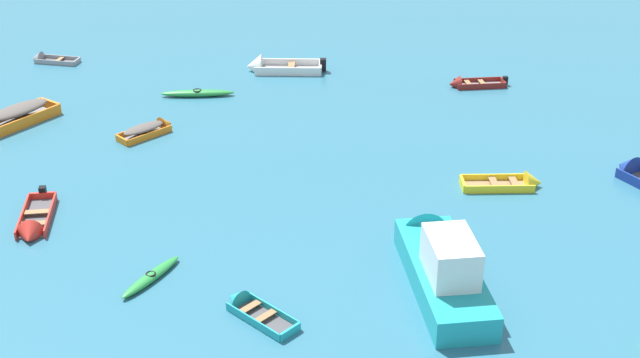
{
  "coord_description": "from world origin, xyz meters",
  "views": [
    {
      "loc": [
        0.35,
        -9.47,
        15.87
      ],
      "look_at": [
        0.0,
        20.93,
        0.15
      ],
      "focal_mm": 47.95,
      "sensor_mm": 36.0,
      "label": 1
    }
  ],
  "objects_px": {
    "rowboat_orange_far_right": "(152,128)",
    "rowboat_orange_outer_right": "(7,120)",
    "rowboat_deep_blue_cluster_outer": "(640,176)",
    "motor_launch_turquoise_midfield_left": "(441,262)",
    "rowboat_grey_near_right": "(45,59)",
    "kayak_green_back_row_center": "(151,277)",
    "rowboat_maroon_far_back": "(466,84)",
    "rowboat_white_midfield_right": "(270,67)",
    "rowboat_yellow_foreground_center": "(518,184)",
    "rowboat_turquoise_near_left": "(247,307)",
    "kayak_green_near_camera": "(197,93)",
    "rowboat_red_distant_center": "(33,227)"
  },
  "relations": [
    {
      "from": "rowboat_red_distant_center",
      "to": "rowboat_orange_outer_right",
      "type": "distance_m",
      "value": 10.05
    },
    {
      "from": "rowboat_orange_far_right",
      "to": "rowboat_white_midfield_right",
      "type": "bearing_deg",
      "value": 59.42
    },
    {
      "from": "rowboat_deep_blue_cluster_outer",
      "to": "rowboat_orange_outer_right",
      "type": "height_order",
      "value": "rowboat_orange_outer_right"
    },
    {
      "from": "rowboat_deep_blue_cluster_outer",
      "to": "rowboat_grey_near_right",
      "type": "xyz_separation_m",
      "value": [
        -28.26,
        13.88,
        -0.07
      ]
    },
    {
      "from": "rowboat_grey_near_right",
      "to": "rowboat_white_midfield_right",
      "type": "bearing_deg",
      "value": -6.24
    },
    {
      "from": "rowboat_yellow_foreground_center",
      "to": "rowboat_orange_outer_right",
      "type": "bearing_deg",
      "value": 165.82
    },
    {
      "from": "kayak_green_near_camera",
      "to": "rowboat_yellow_foreground_center",
      "type": "distance_m",
      "value": 17.01
    },
    {
      "from": "rowboat_yellow_foreground_center",
      "to": "rowboat_maroon_far_back",
      "type": "bearing_deg",
      "value": 92.65
    },
    {
      "from": "rowboat_grey_near_right",
      "to": "rowboat_white_midfield_right",
      "type": "distance_m",
      "value": 12.59
    },
    {
      "from": "rowboat_deep_blue_cluster_outer",
      "to": "kayak_green_back_row_center",
      "type": "height_order",
      "value": "rowboat_deep_blue_cluster_outer"
    },
    {
      "from": "kayak_green_near_camera",
      "to": "rowboat_red_distant_center",
      "type": "relative_size",
      "value": 1.0
    },
    {
      "from": "motor_launch_turquoise_midfield_left",
      "to": "rowboat_grey_near_right",
      "type": "relative_size",
      "value": 2.5
    },
    {
      "from": "kayak_green_near_camera",
      "to": "rowboat_red_distant_center",
      "type": "xyz_separation_m",
      "value": [
        -4.14,
        -13.11,
        -0.01
      ]
    },
    {
      "from": "rowboat_deep_blue_cluster_outer",
      "to": "rowboat_grey_near_right",
      "type": "relative_size",
      "value": 1.34
    },
    {
      "from": "rowboat_maroon_far_back",
      "to": "rowboat_white_midfield_right",
      "type": "distance_m",
      "value": 10.43
    },
    {
      "from": "rowboat_red_distant_center",
      "to": "rowboat_white_midfield_right",
      "type": "bearing_deg",
      "value": 65.82
    },
    {
      "from": "rowboat_maroon_far_back",
      "to": "rowboat_yellow_foreground_center",
      "type": "distance_m",
      "value": 11.0
    },
    {
      "from": "rowboat_orange_outer_right",
      "to": "rowboat_grey_near_right",
      "type": "bearing_deg",
      "value": 96.13
    },
    {
      "from": "rowboat_red_distant_center",
      "to": "rowboat_yellow_foreground_center",
      "type": "height_order",
      "value": "same"
    },
    {
      "from": "kayak_green_near_camera",
      "to": "rowboat_yellow_foreground_center",
      "type": "relative_size",
      "value": 1.13
    },
    {
      "from": "kayak_green_near_camera",
      "to": "rowboat_white_midfield_right",
      "type": "bearing_deg",
      "value": 47.19
    },
    {
      "from": "rowboat_orange_far_right",
      "to": "rowboat_orange_outer_right",
      "type": "xyz_separation_m",
      "value": [
        -6.74,
        0.58,
        0.14
      ]
    },
    {
      "from": "rowboat_orange_outer_right",
      "to": "rowboat_turquoise_near_left",
      "type": "bearing_deg",
      "value": -48.86
    },
    {
      "from": "rowboat_turquoise_near_left",
      "to": "kayak_green_back_row_center",
      "type": "distance_m",
      "value": 3.68
    },
    {
      "from": "rowboat_turquoise_near_left",
      "to": "rowboat_orange_outer_right",
      "type": "xyz_separation_m",
      "value": [
        -12.2,
        13.96,
        0.25
      ]
    },
    {
      "from": "rowboat_yellow_foreground_center",
      "to": "rowboat_turquoise_near_left",
      "type": "bearing_deg",
      "value": -140.36
    },
    {
      "from": "rowboat_deep_blue_cluster_outer",
      "to": "rowboat_red_distant_center",
      "type": "relative_size",
      "value": 1.02
    },
    {
      "from": "rowboat_red_distant_center",
      "to": "kayak_green_near_camera",
      "type": "bearing_deg",
      "value": 72.47
    },
    {
      "from": "rowboat_grey_near_right",
      "to": "rowboat_orange_outer_right",
      "type": "height_order",
      "value": "rowboat_orange_outer_right"
    },
    {
      "from": "rowboat_yellow_foreground_center",
      "to": "rowboat_white_midfield_right",
      "type": "height_order",
      "value": "rowboat_white_midfield_right"
    },
    {
      "from": "rowboat_maroon_far_back",
      "to": "rowboat_yellow_foreground_center",
      "type": "xyz_separation_m",
      "value": [
        0.51,
        -10.98,
        0.01
      ]
    },
    {
      "from": "kayak_green_near_camera",
      "to": "rowboat_grey_near_right",
      "type": "relative_size",
      "value": 1.31
    },
    {
      "from": "rowboat_maroon_far_back",
      "to": "kayak_green_back_row_center",
      "type": "relative_size",
      "value": 1.16
    },
    {
      "from": "motor_launch_turquoise_midfield_left",
      "to": "rowboat_maroon_far_back",
      "type": "height_order",
      "value": "motor_launch_turquoise_midfield_left"
    },
    {
      "from": "kayak_green_back_row_center",
      "to": "motor_launch_turquoise_midfield_left",
      "type": "bearing_deg",
      "value": 0.44
    },
    {
      "from": "rowboat_white_midfield_right",
      "to": "rowboat_grey_near_right",
      "type": "bearing_deg",
      "value": 173.76
    },
    {
      "from": "rowboat_turquoise_near_left",
      "to": "rowboat_white_midfield_right",
      "type": "relative_size",
      "value": 0.61
    },
    {
      "from": "kayak_green_near_camera",
      "to": "motor_launch_turquoise_midfield_left",
      "type": "bearing_deg",
      "value": -57.7
    },
    {
      "from": "kayak_green_near_camera",
      "to": "rowboat_red_distant_center",
      "type": "distance_m",
      "value": 13.75
    },
    {
      "from": "rowboat_turquoise_near_left",
      "to": "rowboat_white_midfield_right",
      "type": "distance_m",
      "value": 21.53
    },
    {
      "from": "rowboat_yellow_foreground_center",
      "to": "rowboat_white_midfield_right",
      "type": "distance_m",
      "value": 16.98
    },
    {
      "from": "rowboat_orange_far_right",
      "to": "rowboat_white_midfield_right",
      "type": "distance_m",
      "value": 9.45
    },
    {
      "from": "rowboat_grey_near_right",
      "to": "kayak_green_back_row_center",
      "type": "relative_size",
      "value": 1.05
    },
    {
      "from": "rowboat_red_distant_center",
      "to": "rowboat_yellow_foreground_center",
      "type": "distance_m",
      "value": 18.59
    },
    {
      "from": "rowboat_maroon_far_back",
      "to": "kayak_green_back_row_center",
      "type": "height_order",
      "value": "rowboat_maroon_far_back"
    },
    {
      "from": "rowboat_grey_near_right",
      "to": "kayak_green_back_row_center",
      "type": "height_order",
      "value": "rowboat_grey_near_right"
    },
    {
      "from": "motor_launch_turquoise_midfield_left",
      "to": "rowboat_orange_far_right",
      "type": "bearing_deg",
      "value": 134.89
    },
    {
      "from": "rowboat_grey_near_right",
      "to": "rowboat_orange_outer_right",
      "type": "distance_m",
      "value": 8.98
    },
    {
      "from": "kayak_green_back_row_center",
      "to": "rowboat_deep_blue_cluster_outer",
      "type": "bearing_deg",
      "value": 21.84
    },
    {
      "from": "rowboat_turquoise_near_left",
      "to": "rowboat_maroon_far_back",
      "type": "bearing_deg",
      "value": 63.68
    }
  ]
}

